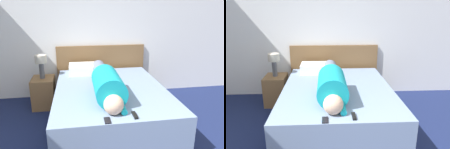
# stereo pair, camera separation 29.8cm
# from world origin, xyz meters

# --- Properties ---
(wall_back) EXTENTS (6.12, 0.06, 2.60)m
(wall_back) POSITION_xyz_m (0.00, 3.32, 1.30)
(wall_back) COLOR white
(wall_back) RESTS_ON ground_plane
(bed) EXTENTS (1.58, 2.08, 0.56)m
(bed) POSITION_xyz_m (-0.07, 2.09, 0.28)
(bed) COLOR #7589A8
(bed) RESTS_ON ground_plane
(headboard) EXTENTS (1.70, 0.04, 0.99)m
(headboard) POSITION_xyz_m (-0.07, 3.25, 0.49)
(headboard) COLOR brown
(headboard) RESTS_ON ground_plane
(nightstand) EXTENTS (0.37, 0.47, 0.52)m
(nightstand) POSITION_xyz_m (-1.14, 2.83, 0.26)
(nightstand) COLOR brown
(nightstand) RESTS_ON ground_plane
(table_lamp) EXTENTS (0.20, 0.20, 0.40)m
(table_lamp) POSITION_xyz_m (-1.14, 2.83, 0.80)
(table_lamp) COLOR #4C4C51
(table_lamp) RESTS_ON nightstand
(person_lying) EXTENTS (0.37, 1.76, 0.37)m
(person_lying) POSITION_xyz_m (-0.16, 1.88, 0.72)
(person_lying) COLOR #DBB293
(person_lying) RESTS_ON bed
(pillow_near_headboard) EXTENTS (0.48, 0.39, 0.16)m
(pillow_near_headboard) POSITION_xyz_m (-0.44, 2.88, 0.64)
(pillow_near_headboard) COLOR white
(pillow_near_headboard) RESTS_ON bed
(tv_remote) EXTENTS (0.04, 0.15, 0.02)m
(tv_remote) POSITION_xyz_m (0.06, 1.18, 0.57)
(tv_remote) COLOR black
(tv_remote) RESTS_ON bed
(cell_phone) EXTENTS (0.06, 0.13, 0.01)m
(cell_phone) POSITION_xyz_m (-0.25, 1.12, 0.56)
(cell_phone) COLOR black
(cell_phone) RESTS_ON bed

